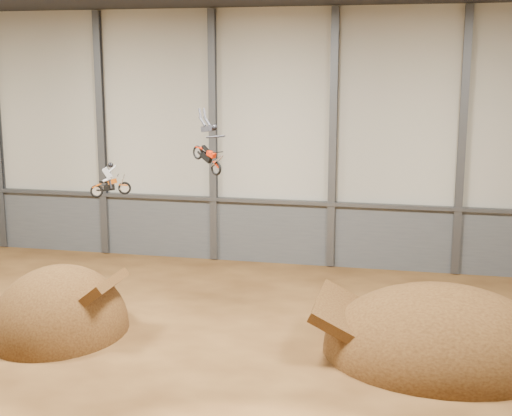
% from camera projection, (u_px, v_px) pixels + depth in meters
% --- Properties ---
extents(floor, '(40.00, 40.00, 0.00)m').
position_uv_depth(floor, '(193.00, 371.00, 26.06)').
color(floor, '#4C2D14').
rests_on(floor, ground).
extents(back_wall, '(40.00, 0.10, 14.00)m').
position_uv_depth(back_wall, '(273.00, 139.00, 39.03)').
color(back_wall, beige).
rests_on(back_wall, ground).
extents(lower_band_back, '(39.80, 0.18, 3.50)m').
position_uv_depth(lower_band_back, '(272.00, 232.00, 39.98)').
color(lower_band_back, '#505357').
rests_on(lower_band_back, ground).
extents(steel_rail, '(39.80, 0.35, 0.20)m').
position_uv_depth(steel_rail, '(271.00, 201.00, 39.48)').
color(steel_rail, '#47494F').
rests_on(steel_rail, lower_band_back).
extents(steel_column_1, '(0.40, 0.36, 13.90)m').
position_uv_depth(steel_column_1, '(102.00, 135.00, 40.96)').
color(steel_column_1, '#47494F').
rests_on(steel_column_1, ground).
extents(steel_column_2, '(0.40, 0.36, 13.90)m').
position_uv_depth(steel_column_2, '(213.00, 138.00, 39.55)').
color(steel_column_2, '#47494F').
rests_on(steel_column_2, ground).
extents(steel_column_3, '(0.40, 0.36, 13.90)m').
position_uv_depth(steel_column_3, '(333.00, 141.00, 38.13)').
color(steel_column_3, '#47494F').
rests_on(steel_column_3, ground).
extents(steel_column_4, '(0.40, 0.36, 13.90)m').
position_uv_depth(steel_column_4, '(462.00, 143.00, 36.72)').
color(steel_column_4, '#47494F').
rests_on(steel_column_4, ground).
extents(takeoff_ramp, '(5.62, 6.48, 5.62)m').
position_uv_depth(takeoff_ramp, '(60.00, 332.00, 29.86)').
color(takeoff_ramp, '#39210E').
rests_on(takeoff_ramp, ground).
extents(landing_ramp, '(9.12, 8.07, 5.26)m').
position_uv_depth(landing_ramp, '(440.00, 354.00, 27.60)').
color(landing_ramp, '#39210E').
rests_on(landing_ramp, ground).
extents(fmx_rider_a, '(2.06, 1.27, 1.79)m').
position_uv_depth(fmx_rider_a, '(111.00, 178.00, 31.65)').
color(fmx_rider_a, '#CA5109').
extents(fmx_rider_b, '(2.98, 2.26, 2.93)m').
position_uv_depth(fmx_rider_b, '(205.00, 141.00, 29.08)').
color(fmx_rider_b, '#BE2005').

